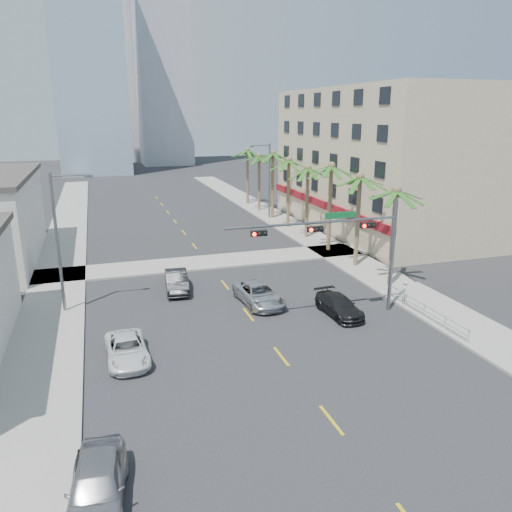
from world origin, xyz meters
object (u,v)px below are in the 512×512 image
(car_parked_far, at_px, (127,349))
(pedestrian, at_px, (404,293))
(car_lane_center, at_px, (259,294))
(car_lane_left, at_px, (177,281))
(traffic_signal_mast, at_px, (348,239))
(car_lane_right, at_px, (339,306))
(car_parked_mid, at_px, (97,486))
(car_parked_near, at_px, (97,485))

(car_parked_far, distance_m, pedestrian, 18.23)
(car_lane_center, bearing_deg, car_lane_left, 134.49)
(traffic_signal_mast, bearing_deg, car_lane_right, 140.44)
(car_parked_mid, xyz_separation_m, pedestrian, (19.70, 12.01, 0.35))
(car_parked_far, distance_m, car_lane_center, 10.60)
(car_parked_mid, bearing_deg, car_parked_far, 80.59)
(car_parked_near, bearing_deg, pedestrian, 37.89)
(car_lane_center, height_order, pedestrian, pedestrian)
(car_parked_near, height_order, car_lane_center, car_parked_near)
(traffic_signal_mast, bearing_deg, pedestrian, 3.36)
(car_lane_center, distance_m, car_lane_right, 5.48)
(traffic_signal_mast, relative_size, car_parked_mid, 3.00)
(car_parked_far, relative_size, car_lane_right, 1.03)
(car_lane_left, height_order, car_lane_center, car_lane_left)
(car_parked_near, xyz_separation_m, car_lane_left, (5.76, 19.83, -0.05))
(car_parked_mid, distance_m, car_lane_right, 19.12)
(car_parked_mid, bearing_deg, car_parked_near, -90.18)
(car_parked_mid, bearing_deg, pedestrian, 31.18)
(car_lane_left, bearing_deg, car_lane_right, -34.81)
(car_lane_left, xyz_separation_m, car_lane_right, (9.14, -7.69, -0.10))
(pedestrian, bearing_deg, car_lane_left, -62.70)
(traffic_signal_mast, height_order, car_lane_left, traffic_signal_mast)
(car_parked_far, bearing_deg, car_lane_center, 29.82)
(car_lane_right, relative_size, pedestrian, 2.65)
(car_lane_left, distance_m, pedestrian, 15.90)
(pedestrian, bearing_deg, car_lane_right, -33.57)
(traffic_signal_mast, xyz_separation_m, car_parked_far, (-13.58, -1.90, -4.44))
(traffic_signal_mast, height_order, car_parked_mid, traffic_signal_mast)
(traffic_signal_mast, distance_m, pedestrian, 6.11)
(car_parked_mid, relative_size, car_parked_far, 0.83)
(car_parked_mid, relative_size, car_lane_left, 0.84)
(car_lane_left, height_order, car_lane_right, car_lane_left)
(car_parked_mid, relative_size, car_lane_center, 0.74)
(car_parked_mid, xyz_separation_m, car_lane_left, (5.76, 19.66, 0.12))
(traffic_signal_mast, xyz_separation_m, car_parked_mid, (-15.18, -11.74, -4.45))
(car_parked_near, relative_size, car_lane_right, 1.06)
(car_parked_near, bearing_deg, car_lane_center, 61.86)
(traffic_signal_mast, xyz_separation_m, car_lane_left, (-9.42, 7.92, -4.33))
(traffic_signal_mast, xyz_separation_m, car_lane_center, (-4.56, 3.66, -4.36))
(car_lane_right, bearing_deg, car_parked_near, -143.74)
(car_parked_far, height_order, car_lane_right, car_lane_right)
(car_lane_left, xyz_separation_m, pedestrian, (13.94, -7.66, 0.23))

